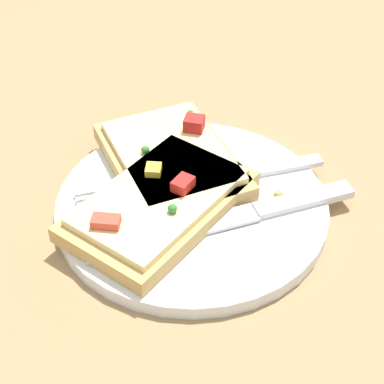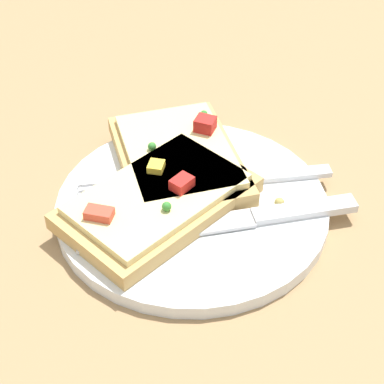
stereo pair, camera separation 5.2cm
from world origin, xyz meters
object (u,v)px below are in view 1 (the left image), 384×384
object	(u,v)px
fork	(189,184)
pizza_slice_corner	(172,158)
plate	(192,207)
knife	(245,215)
pizza_slice_main	(159,203)

from	to	relation	value
fork	pizza_slice_corner	distance (m)	0.03
fork	plate	bearing A→B (deg)	81.15
plate	pizza_slice_corner	size ratio (longest dim) A/B	1.35
fork	knife	distance (m)	0.06
plate	pizza_slice_corner	bearing A→B (deg)	-24.25
fork	pizza_slice_main	xyz separation A→B (m)	(-0.01, 0.04, 0.01)
fork	pizza_slice_main	size ratio (longest dim) A/B	1.20
knife	plate	bearing A→B (deg)	-43.86
pizza_slice_corner	knife	bearing A→B (deg)	19.73
fork	knife	size ratio (longest dim) A/B	0.93
plate	knife	xyz separation A→B (m)	(-0.04, -0.02, 0.01)
plate	knife	distance (m)	0.05
plate	fork	distance (m)	0.02
fork	pizza_slice_main	bearing A→B (deg)	38.21
knife	pizza_slice_corner	distance (m)	0.09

